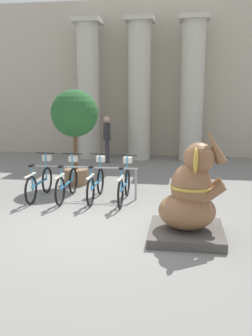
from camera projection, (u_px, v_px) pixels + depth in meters
The scene contains 13 objects.
ground_plane at pixel (93, 227), 7.04m from camera, with size 60.00×60.00×0.00m, color slate.
building_facade at pixel (142, 80), 14.80m from camera, with size 20.00×0.20×6.00m.
column_left at pixel (89, 89), 14.18m from camera, with size 1.05×1.05×5.16m.
column_middle at pixel (139, 89), 13.90m from camera, with size 1.05×1.05×5.16m.
column_right at pixel (192, 89), 13.62m from camera, with size 1.05×1.05×5.16m.
bike_rack at pixel (83, 174), 8.92m from camera, with size 2.65×0.05×0.77m.
bicycle_0 at pixel (40, 181), 8.96m from camera, with size 0.48×1.70×1.04m.
bicycle_1 at pixel (67, 182), 8.86m from camera, with size 0.48×1.70×1.04m.
bicycle_2 at pixel (96, 183), 8.82m from camera, with size 0.48×1.70×1.04m.
bicycle_3 at pixel (124, 184), 8.68m from camera, with size 0.48×1.70×1.04m.
elephant_statue at pixel (190, 201), 6.42m from camera, with size 1.28×1.28×1.97m.
person_pedestrian at pixel (107, 135), 13.41m from camera, with size 0.22×0.47×1.67m.
potted_tree at pixel (75, 119), 10.04m from camera, with size 1.27×1.27×2.59m.
Camera 1 is at (1.59, -6.52, 2.48)m, focal length 40.00 mm.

